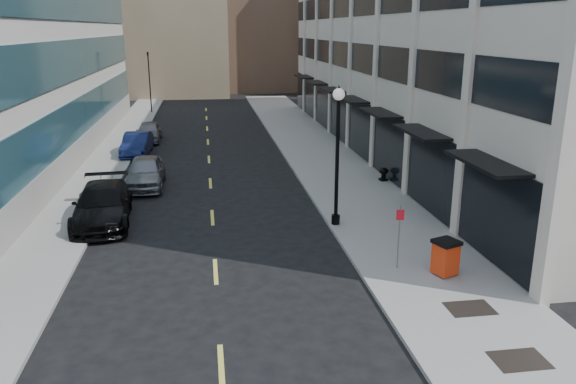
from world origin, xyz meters
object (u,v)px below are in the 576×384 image
object	(u,v)px
car_blue_sedan	(137,144)
lamppost	(338,145)
car_black_pickup	(102,205)
car_silver_sedan	(145,172)
car_grey_sedan	(149,132)
urn_planter	(384,173)
sign_post	(399,228)
traffic_signal	(148,56)
trash_bin	(445,256)

from	to	relation	value
car_blue_sedan	lamppost	world-z (taller)	lamppost
car_black_pickup	car_silver_sedan	size ratio (longest dim) A/B	1.18
car_blue_sedan	car_grey_sedan	size ratio (longest dim) A/B	1.05
car_grey_sedan	urn_planter	distance (m)	20.02
sign_post	traffic_signal	bearing A→B (deg)	115.59
lamppost	sign_post	xyz separation A→B (m)	(1.10, -4.90, -2.01)
car_grey_sedan	urn_planter	world-z (taller)	car_grey_sedan
car_silver_sedan	trash_bin	distance (m)	17.60
urn_planter	car_silver_sedan	bearing A→B (deg)	175.08
car_blue_sedan	car_black_pickup	bearing A→B (deg)	-86.76
lamppost	urn_planter	xyz separation A→B (m)	(4.30, 6.70, -3.07)
car_silver_sedan	traffic_signal	bearing A→B (deg)	93.80
car_black_pickup	urn_planter	xyz separation A→B (m)	(14.40, 4.62, -0.25)
car_silver_sedan	car_blue_sedan	distance (m)	8.36
trash_bin	urn_planter	world-z (taller)	trash_bin
car_black_pickup	sign_post	size ratio (longest dim) A/B	2.50
car_blue_sedan	urn_planter	distance (m)	17.19
car_grey_sedan	trash_bin	bearing A→B (deg)	-64.91
car_black_pickup	trash_bin	world-z (taller)	car_black_pickup
lamppost	trash_bin	bearing A→B (deg)	-65.88
lamppost	car_grey_sedan	bearing A→B (deg)	114.87
trash_bin	lamppost	size ratio (longest dim) A/B	0.21
car_black_pickup	trash_bin	size ratio (longest dim) A/B	4.64
car_black_pickup	car_blue_sedan	size ratio (longest dim) A/B	1.26
traffic_signal	car_black_pickup	distance (m)	34.35
car_blue_sedan	trash_bin	size ratio (longest dim) A/B	3.69
trash_bin	car_blue_sedan	bearing A→B (deg)	99.41
car_grey_sedan	lamppost	xyz separation A→B (m)	(9.72, -20.98, 2.91)
car_black_pickup	car_grey_sedan	size ratio (longest dim) A/B	1.32
car_black_pickup	lamppost	distance (m)	10.69
trash_bin	sign_post	world-z (taller)	sign_post
car_blue_sedan	sign_post	world-z (taller)	sign_post
sign_post	lamppost	bearing A→B (deg)	112.04
trash_bin	urn_planter	xyz separation A→B (m)	(1.77, 12.36, -0.23)
traffic_signal	trash_bin	size ratio (longest dim) A/B	5.53
car_grey_sedan	urn_planter	xyz separation A→B (m)	(14.02, -14.28, -0.16)
car_silver_sedan	car_blue_sedan	size ratio (longest dim) A/B	1.06
car_blue_sedan	traffic_signal	bearing A→B (deg)	95.24
traffic_signal	car_grey_sedan	bearing A→B (deg)	-85.93
traffic_signal	trash_bin	bearing A→B (deg)	-72.28
lamppost	urn_planter	size ratio (longest dim) A/B	8.13
car_grey_sedan	lamppost	world-z (taller)	lamppost
trash_bin	urn_planter	bearing A→B (deg)	61.11
car_black_pickup	lamppost	world-z (taller)	lamppost
traffic_signal	car_blue_sedan	xyz separation A→B (m)	(0.70, -20.00, -4.95)
trash_bin	car_black_pickup	bearing A→B (deg)	127.75
car_grey_sedan	car_black_pickup	bearing A→B (deg)	-90.76
car_silver_sedan	lamppost	bearing A→B (deg)	-42.00
traffic_signal	car_grey_sedan	distance (m)	15.93
sign_post	urn_planter	bearing A→B (deg)	83.98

